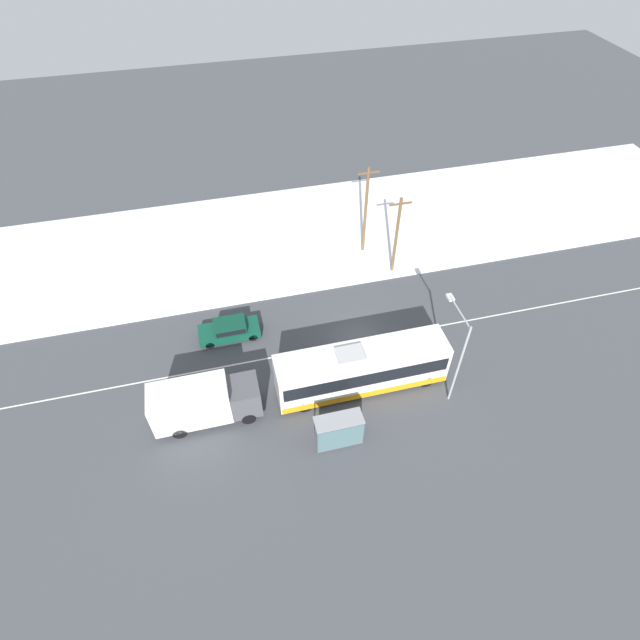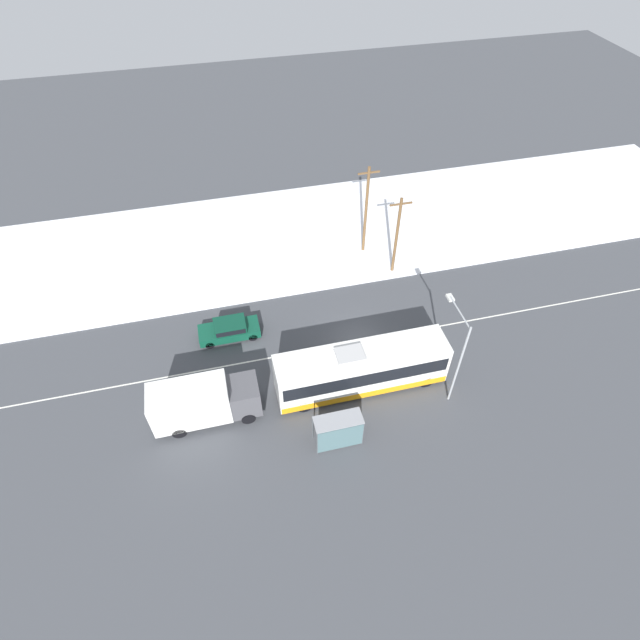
{
  "view_description": "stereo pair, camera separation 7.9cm",
  "coord_description": "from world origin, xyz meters",
  "px_view_note": "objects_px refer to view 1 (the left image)",
  "views": [
    {
      "loc": [
        -8.66,
        -23.05,
        27.81
      ],
      "look_at": [
        -2.58,
        1.51,
        1.4
      ],
      "focal_mm": 28.0,
      "sensor_mm": 36.0,
      "label": 1
    },
    {
      "loc": [
        -8.59,
        -23.06,
        27.81
      ],
      "look_at": [
        -2.58,
        1.51,
        1.4
      ],
      "focal_mm": 28.0,
      "sensor_mm": 36.0,
      "label": 2
    }
  ],
  "objects_px": {
    "bus_shelter": "(340,430)",
    "utility_pole_snowlot": "(366,210)",
    "city_bus": "(362,369)",
    "box_truck": "(203,402)",
    "streetlamp": "(458,347)",
    "pedestrian_at_stop": "(350,418)",
    "sedan_car": "(229,329)",
    "utility_pole_roadside": "(396,235)"
  },
  "relations": [
    {
      "from": "sedan_car",
      "to": "utility_pole_roadside",
      "type": "height_order",
      "value": "utility_pole_roadside"
    },
    {
      "from": "box_truck",
      "to": "utility_pole_snowlot",
      "type": "relative_size",
      "value": 0.83
    },
    {
      "from": "sedan_car",
      "to": "utility_pole_snowlot",
      "type": "bearing_deg",
      "value": -149.48
    },
    {
      "from": "city_bus",
      "to": "box_truck",
      "type": "bearing_deg",
      "value": -179.21
    },
    {
      "from": "city_bus",
      "to": "bus_shelter",
      "type": "xyz_separation_m",
      "value": [
        -2.63,
        -4.11,
        -0.07
      ]
    },
    {
      "from": "bus_shelter",
      "to": "streetlamp",
      "type": "relative_size",
      "value": 0.42
    },
    {
      "from": "bus_shelter",
      "to": "pedestrian_at_stop",
      "type": "bearing_deg",
      "value": 48.32
    },
    {
      "from": "pedestrian_at_stop",
      "to": "utility_pole_snowlot",
      "type": "relative_size",
      "value": 0.2
    },
    {
      "from": "bus_shelter",
      "to": "streetlamp",
      "type": "distance_m",
      "value": 8.84
    },
    {
      "from": "city_bus",
      "to": "box_truck",
      "type": "xyz_separation_m",
      "value": [
        -10.41,
        -0.14,
        0.02
      ]
    },
    {
      "from": "bus_shelter",
      "to": "sedan_car",
      "type": "bearing_deg",
      "value": 117.0
    },
    {
      "from": "sedan_car",
      "to": "pedestrian_at_stop",
      "type": "relative_size",
      "value": 2.75
    },
    {
      "from": "box_truck",
      "to": "bus_shelter",
      "type": "bearing_deg",
      "value": -27.01
    },
    {
      "from": "streetlamp",
      "to": "utility_pole_roadside",
      "type": "height_order",
      "value": "utility_pole_roadside"
    },
    {
      "from": "pedestrian_at_stop",
      "to": "streetlamp",
      "type": "relative_size",
      "value": 0.23
    },
    {
      "from": "sedan_car",
      "to": "pedestrian_at_stop",
      "type": "height_order",
      "value": "pedestrian_at_stop"
    },
    {
      "from": "sedan_car",
      "to": "city_bus",
      "type": "bearing_deg",
      "value": 140.78
    },
    {
      "from": "utility_pole_snowlot",
      "to": "bus_shelter",
      "type": "bearing_deg",
      "value": -111.6
    },
    {
      "from": "sedan_car",
      "to": "bus_shelter",
      "type": "bearing_deg",
      "value": 117.0
    },
    {
      "from": "box_truck",
      "to": "utility_pole_snowlot",
      "type": "distance_m",
      "value": 20.79
    },
    {
      "from": "bus_shelter",
      "to": "utility_pole_roadside",
      "type": "bearing_deg",
      "value": 59.51
    },
    {
      "from": "bus_shelter",
      "to": "utility_pole_snowlot",
      "type": "relative_size",
      "value": 0.36
    },
    {
      "from": "city_bus",
      "to": "streetlamp",
      "type": "relative_size",
      "value": 1.63
    },
    {
      "from": "box_truck",
      "to": "bus_shelter",
      "type": "relative_size",
      "value": 2.29
    },
    {
      "from": "sedan_car",
      "to": "bus_shelter",
      "type": "relative_size",
      "value": 1.52
    },
    {
      "from": "box_truck",
      "to": "pedestrian_at_stop",
      "type": "distance_m",
      "value": 9.25
    },
    {
      "from": "city_bus",
      "to": "streetlamp",
      "type": "xyz_separation_m",
      "value": [
        5.42,
        -1.86,
        2.79
      ]
    },
    {
      "from": "bus_shelter",
      "to": "utility_pole_roadside",
      "type": "distance_m",
      "value": 17.43
    },
    {
      "from": "bus_shelter",
      "to": "utility_pole_roadside",
      "type": "height_order",
      "value": "utility_pole_roadside"
    },
    {
      "from": "city_bus",
      "to": "sedan_car",
      "type": "xyz_separation_m",
      "value": [
        -8.09,
        6.6,
        -0.97
      ]
    },
    {
      "from": "box_truck",
      "to": "utility_pole_roadside",
      "type": "height_order",
      "value": "utility_pole_roadside"
    },
    {
      "from": "pedestrian_at_stop",
      "to": "streetlamp",
      "type": "bearing_deg",
      "value": 9.09
    },
    {
      "from": "sedan_car",
      "to": "utility_pole_roadside",
      "type": "xyz_separation_m",
      "value": [
        14.24,
        4.2,
        2.98
      ]
    },
    {
      "from": "bus_shelter",
      "to": "utility_pole_roadside",
      "type": "relative_size",
      "value": 0.41
    },
    {
      "from": "utility_pole_roadside",
      "to": "utility_pole_snowlot",
      "type": "bearing_deg",
      "value": 115.94
    },
    {
      "from": "utility_pole_roadside",
      "to": "streetlamp",
      "type": "bearing_deg",
      "value": -93.26
    },
    {
      "from": "bus_shelter",
      "to": "utility_pole_snowlot",
      "type": "bearing_deg",
      "value": 68.4
    },
    {
      "from": "box_truck",
      "to": "sedan_car",
      "type": "relative_size",
      "value": 1.51
    },
    {
      "from": "city_bus",
      "to": "bus_shelter",
      "type": "bearing_deg",
      "value": -122.67
    },
    {
      "from": "bus_shelter",
      "to": "streetlamp",
      "type": "height_order",
      "value": "streetlamp"
    },
    {
      "from": "streetlamp",
      "to": "utility_pole_snowlot",
      "type": "distance_m",
      "value": 15.95
    },
    {
      "from": "pedestrian_at_stop",
      "to": "utility_pole_snowlot",
      "type": "distance_m",
      "value": 18.44
    }
  ]
}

